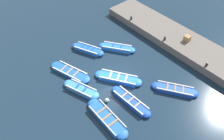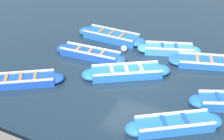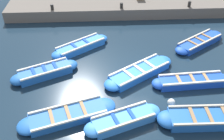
% 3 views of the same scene
% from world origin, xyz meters
% --- Properties ---
extents(ground_plane, '(120.00, 120.00, 0.00)m').
position_xyz_m(ground_plane, '(0.00, 0.00, 0.00)').
color(ground_plane, '#162838').
extents(boat_mid_row, '(0.94, 3.74, 0.42)m').
position_xyz_m(boat_mid_row, '(-0.62, -2.66, 0.18)').
color(boat_mid_row, '#1947B7').
rests_on(boat_mid_row, ground).
extents(boat_broadside, '(1.80, 3.24, 0.43)m').
position_xyz_m(boat_broadside, '(-2.77, 0.65, 0.18)').
color(boat_broadside, '#3884E0').
rests_on(boat_broadside, ground).
extents(boat_far_corner, '(2.60, 3.26, 0.42)m').
position_xyz_m(boat_far_corner, '(2.63, 2.52, 0.18)').
color(boat_far_corner, blue).
rests_on(boat_far_corner, ground).
extents(boat_near_quay, '(2.05, 3.28, 0.44)m').
position_xyz_m(boat_near_quay, '(0.42, 4.11, 0.19)').
color(boat_near_quay, '#1E59AD').
rests_on(boat_near_quay, ground).
extents(boat_inner_gap, '(2.67, 3.44, 0.40)m').
position_xyz_m(boat_inner_gap, '(2.76, -4.11, 0.17)').
color(boat_inner_gap, '#1947B7').
rests_on(boat_inner_gap, ground).
extents(boat_outer_left, '(2.07, 4.03, 0.37)m').
position_xyz_m(boat_outer_left, '(-2.40, 2.80, 0.16)').
color(boat_outer_left, '#1E59AD').
rests_on(boat_outer_left, ground).
extents(boat_stern_in, '(2.88, 3.77, 0.42)m').
position_xyz_m(boat_stern_in, '(0.19, -0.37, 0.18)').
color(boat_stern_in, blue).
rests_on(boat_stern_in, ground).
extents(boat_centre, '(1.06, 3.99, 0.45)m').
position_xyz_m(boat_centre, '(-2.87, -2.63, 0.20)').
color(boat_centre, '#1E59AD').
rests_on(boat_centre, ground).
extents(quay_wall, '(3.50, 15.11, 0.72)m').
position_xyz_m(quay_wall, '(7.70, 0.00, 0.36)').
color(quay_wall, '#605951').
rests_on(quay_wall, ground).
extents(bollard_north, '(0.20, 0.20, 0.35)m').
position_xyz_m(bollard_north, '(6.30, -4.44, 0.90)').
color(bollard_north, black).
rests_on(bollard_north, quay_wall).
extents(bollard_mid_north, '(0.20, 0.20, 0.35)m').
position_xyz_m(bollard_mid_north, '(6.30, 0.00, 0.90)').
color(bollard_mid_north, black).
rests_on(bollard_mid_north, quay_wall).
extents(bollard_mid_south, '(0.20, 0.20, 0.35)m').
position_xyz_m(bollard_mid_south, '(6.30, 4.44, 0.90)').
color(bollard_mid_south, black).
rests_on(bollard_mid_south, quay_wall).
extents(wooden_crate, '(0.52, 0.52, 0.52)m').
position_xyz_m(wooden_crate, '(7.78, -1.40, 0.99)').
color(wooden_crate, olive).
rests_on(wooden_crate, quay_wall).
extents(buoy_orange_near, '(0.32, 0.32, 0.32)m').
position_xyz_m(buoy_orange_near, '(-1.89, -1.43, 0.16)').
color(buoy_orange_near, silver).
rests_on(buoy_orange_near, ground).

